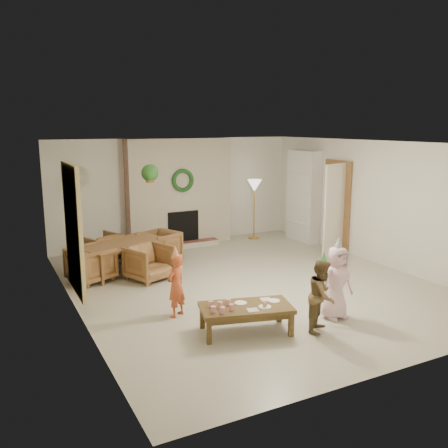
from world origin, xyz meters
TOP-DOWN VIEW (x-y plane):
  - floor at (0.00, 0.00)m, footprint 7.00×7.00m
  - ceiling at (0.00, 0.00)m, footprint 7.00×7.00m
  - wall_back at (0.00, 3.50)m, footprint 7.00×0.00m
  - wall_front at (0.00, -3.50)m, footprint 7.00×0.00m
  - wall_left at (-3.00, 0.00)m, footprint 0.00×7.00m
  - wall_right at (3.00, 0.00)m, footprint 0.00×7.00m
  - fireplace_mass at (0.00, 3.30)m, footprint 2.50×0.40m
  - fireplace_hearth at (0.00, 2.95)m, footprint 1.60×0.30m
  - fireplace_firebox at (0.00, 3.12)m, footprint 0.75×0.12m
  - fireplace_wreath at (0.00, 3.07)m, footprint 0.54×0.10m
  - floor_lamp_base at (1.87, 3.00)m, footprint 0.28×0.28m
  - floor_lamp_post at (1.87, 3.00)m, footprint 0.03×0.03m
  - floor_lamp_shade at (1.87, 3.00)m, footprint 0.36×0.36m
  - bookshelf_carcass at (2.84, 2.30)m, footprint 0.30×1.00m
  - bookshelf_shelf_a at (2.82, 2.30)m, footprint 0.30×0.92m
  - bookshelf_shelf_b at (2.82, 2.30)m, footprint 0.30×0.92m
  - bookshelf_shelf_c at (2.82, 2.30)m, footprint 0.30×0.92m
  - bookshelf_shelf_d at (2.82, 2.30)m, footprint 0.30×0.92m
  - books_row_lower at (2.80, 2.15)m, footprint 0.20×0.40m
  - books_row_mid at (2.80, 2.35)m, footprint 0.20×0.44m
  - books_row_upper at (2.80, 2.20)m, footprint 0.20×0.36m
  - door_frame at (2.96, 1.20)m, footprint 0.05×0.86m
  - door_leaf at (2.58, 0.82)m, footprint 0.77×0.32m
  - curtain_panel at (-2.96, 0.20)m, footprint 0.06×1.20m
  - dining_table at (-1.81, 1.70)m, footprint 1.90×1.50m
  - dining_chair_near at (-1.53, 1.02)m, footprint 0.92×0.93m
  - dining_chair_far at (-2.09, 2.38)m, footprint 0.92×0.93m
  - dining_chair_left at (-2.49, 1.42)m, footprint 0.93×0.92m
  - dining_chair_right at (-0.96, 2.06)m, footprint 0.93×0.92m
  - hanging_plant_cord at (-1.30, 1.50)m, footprint 0.01×0.01m
  - hanging_plant_pot at (-1.30, 1.50)m, footprint 0.16×0.16m
  - hanging_plant_foliage at (-1.30, 1.50)m, footprint 0.32×0.32m
  - coffee_table_top at (-1.07, -1.77)m, footprint 1.36×0.92m
  - coffee_table_apron at (-1.07, -1.77)m, footprint 1.24×0.80m
  - coffee_leg_fl at (-1.68, -1.87)m, footprint 0.08×0.08m
  - coffee_leg_fr at (-0.59, -2.16)m, footprint 0.08×0.08m
  - coffee_leg_bl at (-1.55, -1.38)m, footprint 0.08×0.08m
  - coffee_leg_br at (-0.46, -1.67)m, footprint 0.08×0.08m
  - cup_a at (-1.57, -1.79)m, footprint 0.08×0.08m
  - cup_b at (-1.52, -1.60)m, footprint 0.08×0.08m
  - cup_c at (-1.47, -1.86)m, footprint 0.08×0.08m
  - cup_d at (-1.42, -1.68)m, footprint 0.08×0.08m
  - cup_e at (-1.32, -1.82)m, footprint 0.08×0.08m
  - cup_f at (-1.27, -1.64)m, footprint 0.08×0.08m
  - plate_a at (-1.09, -1.65)m, footprint 0.21×0.21m
  - plate_b at (-0.86, -1.93)m, footprint 0.21×0.21m
  - plate_c at (-0.63, -1.79)m, footprint 0.21×0.21m
  - food_scoop at (-0.86, -1.93)m, footprint 0.08×0.08m
  - napkin_left at (-1.07, -1.95)m, footprint 0.18×0.18m
  - napkin_right at (-0.70, -1.69)m, footprint 0.18×0.18m
  - child_red at (-1.71, -0.81)m, footprint 0.41×0.37m
  - party_hat_red at (-1.71, -0.81)m, footprint 0.15×0.15m
  - child_plaid at (-0.11, -2.19)m, footprint 0.62×0.60m
  - party_hat_plaid at (-0.11, -2.19)m, footprint 0.15×0.15m
  - child_pink at (0.36, -1.94)m, footprint 0.55×0.38m
  - party_hat_pink at (0.36, -1.94)m, footprint 0.16×0.16m

SIDE VIEW (x-z plane):
  - floor at x=0.00m, z-range 0.00..0.00m
  - floor_lamp_base at x=1.87m, z-range 0.00..0.03m
  - fireplace_hearth at x=0.00m, z-range 0.00..0.12m
  - coffee_leg_fl at x=-1.68m, z-range 0.00..0.33m
  - coffee_leg_fr at x=-0.59m, z-range 0.00..0.33m
  - coffee_leg_bl at x=-1.55m, z-range 0.00..0.33m
  - coffee_leg_br at x=-0.46m, z-range 0.00..0.33m
  - coffee_table_apron at x=-1.07m, z-range 0.25..0.33m
  - dining_table at x=-1.81m, z-range 0.00..0.59m
  - dining_chair_near at x=-1.53m, z-range 0.00..0.65m
  - dining_chair_far at x=-2.09m, z-range 0.00..0.65m
  - dining_chair_left at x=-2.49m, z-range 0.00..0.65m
  - dining_chair_right at x=-0.96m, z-range 0.00..0.65m
  - coffee_table_top at x=-1.07m, z-range 0.33..0.38m
  - napkin_left at x=-1.07m, z-range 0.38..0.39m
  - napkin_right at x=-0.70m, z-range 0.38..0.39m
  - plate_a at x=-1.09m, z-range 0.38..0.39m
  - plate_b at x=-0.86m, z-range 0.38..0.39m
  - plate_c at x=-0.63m, z-range 0.38..0.39m
  - food_scoop at x=-0.86m, z-range 0.39..0.46m
  - cup_a at x=-1.57m, z-range 0.38..0.47m
  - cup_b at x=-1.52m, z-range 0.38..0.47m
  - cup_c at x=-1.47m, z-range 0.38..0.47m
  - cup_d at x=-1.42m, z-range 0.38..0.47m
  - cup_e at x=-1.32m, z-range 0.38..0.47m
  - cup_f at x=-1.27m, z-range 0.38..0.47m
  - fireplace_firebox at x=0.00m, z-range 0.07..0.82m
  - bookshelf_shelf_a at x=2.82m, z-range 0.43..0.47m
  - child_red at x=-1.71m, z-range 0.00..0.95m
  - child_plaid at x=-0.11m, z-range 0.00..1.01m
  - child_pink at x=0.36m, z-range 0.00..1.09m
  - books_row_lower at x=2.80m, z-range 0.47..0.71m
  - floor_lamp_post at x=1.87m, z-range 0.02..1.36m
  - bookshelf_shelf_b at x=2.82m, z-range 0.83..0.86m
  - books_row_mid at x=2.80m, z-range 0.87..1.11m
  - party_hat_red at x=-1.71m, z-range 0.90..1.08m
  - door_leaf at x=2.58m, z-range 0.00..2.00m
  - door_frame at x=2.96m, z-range 0.00..2.04m
  - party_hat_plaid at x=-0.11m, z-range 0.97..1.13m
  - bookshelf_carcass at x=2.84m, z-range 0.00..2.20m
  - party_hat_pink at x=0.36m, z-range 1.04..1.23m
  - wall_back at x=0.00m, z-range -2.25..4.75m
  - wall_front at x=0.00m, z-range -2.25..4.75m
  - wall_left at x=-3.00m, z-range -2.25..4.75m
  - wall_right at x=3.00m, z-range -2.25..4.75m
  - fireplace_mass at x=0.00m, z-range 0.00..2.50m
  - bookshelf_shelf_c at x=2.82m, z-range 1.24..1.26m
  - curtain_panel at x=-2.96m, z-range 0.25..2.25m
  - floor_lamp_shade at x=1.87m, z-range 1.18..1.48m
  - books_row_upper at x=2.80m, z-range 1.27..1.49m
  - fireplace_wreath at x=0.00m, z-range 1.28..1.82m
  - bookshelf_shelf_d at x=2.82m, z-range 1.64..1.66m
  - hanging_plant_pot at x=-1.30m, z-range 1.74..1.86m
  - hanging_plant_foliage at x=-1.30m, z-range 1.76..2.08m
  - hanging_plant_cord at x=-1.30m, z-range 1.80..2.50m
  - ceiling at x=0.00m, z-range 2.50..2.50m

